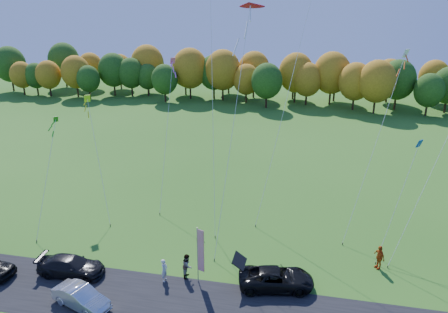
% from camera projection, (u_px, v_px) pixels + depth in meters
% --- Properties ---
extents(ground, '(160.00, 160.00, 0.00)m').
position_uv_depth(ground, '(207.00, 272.00, 32.33)').
color(ground, '#295F19').
extents(asphalt_strip, '(90.00, 6.00, 0.01)m').
position_uv_depth(asphalt_strip, '(192.00, 307.00, 28.65)').
color(asphalt_strip, black).
rests_on(asphalt_strip, ground).
extents(tree_line, '(116.00, 12.00, 10.00)m').
position_uv_depth(tree_line, '(277.00, 105.00, 82.89)').
color(tree_line, '#1E4711').
rests_on(tree_line, ground).
extents(black_suv, '(5.60, 3.36, 1.46)m').
position_uv_depth(black_suv, '(276.00, 278.00, 30.40)').
color(black_suv, black).
rests_on(black_suv, ground).
extents(silver_sedan, '(4.44, 2.75, 1.38)m').
position_uv_depth(silver_sedan, '(81.00, 297.00, 28.53)').
color(silver_sedan, silver).
rests_on(silver_sedan, ground).
extents(dark_truck_a, '(5.01, 2.28, 1.42)m').
position_uv_depth(dark_truck_a, '(71.00, 266.00, 31.85)').
color(dark_truck_a, black).
rests_on(dark_truck_a, ground).
extents(person_tailgate_a, '(0.49, 0.67, 1.72)m').
position_uv_depth(person_tailgate_a, '(164.00, 270.00, 31.12)').
color(person_tailgate_a, silver).
rests_on(person_tailgate_a, ground).
extents(person_tailgate_b, '(0.77, 0.95, 1.84)m').
position_uv_depth(person_tailgate_b, '(187.00, 266.00, 31.52)').
color(person_tailgate_b, gray).
rests_on(person_tailgate_b, ground).
extents(person_east, '(0.96, 1.18, 1.88)m').
position_uv_depth(person_east, '(379.00, 257.00, 32.53)').
color(person_east, '#C24812').
rests_on(person_east, ground).
extents(feather_flag, '(0.55, 0.24, 4.36)m').
position_uv_depth(feather_flag, '(200.00, 250.00, 30.29)').
color(feather_flag, '#999999').
rests_on(feather_flag, ground).
extents(kite_delta_blue, '(4.03, 10.10, 28.65)m').
position_uv_depth(kite_delta_blue, '(212.00, 61.00, 36.61)').
color(kite_delta_blue, '#4C3F33').
rests_on(kite_delta_blue, ground).
extents(kite_parafoil_orange, '(8.02, 11.71, 33.12)m').
position_uv_depth(kite_parafoil_orange, '(303.00, 32.00, 37.66)').
color(kite_parafoil_orange, '#4C3F33').
rests_on(kite_parafoil_orange, ground).
extents(kite_delta_red, '(2.25, 10.38, 19.87)m').
position_uv_depth(kite_delta_red, '(234.00, 118.00, 34.80)').
color(kite_delta_red, '#4C3F33').
rests_on(kite_delta_red, ground).
extents(kite_parafoil_rainbow, '(7.70, 8.52, 14.31)m').
position_uv_depth(kite_parafoil_rainbow, '(434.00, 166.00, 33.54)').
color(kite_parafoil_rainbow, '#4C3F33').
rests_on(kite_parafoil_rainbow, ground).
extents(kite_diamond_yellow, '(4.79, 6.33, 10.88)m').
position_uv_depth(kite_diamond_yellow, '(98.00, 159.00, 40.11)').
color(kite_diamond_yellow, '#4C3F33').
rests_on(kite_diamond_yellow, ground).
extents(kite_diamond_green, '(0.88, 5.91, 9.64)m').
position_uv_depth(kite_diamond_green, '(47.00, 174.00, 37.32)').
color(kite_diamond_green, '#4C3F33').
rests_on(kite_diamond_green, ground).
extents(kite_diamond_white, '(4.73, 7.44, 15.52)m').
position_uv_depth(kite_diamond_white, '(375.00, 147.00, 36.08)').
color(kite_diamond_white, '#4C3F33').
rests_on(kite_diamond_white, ground).
extents(kite_diamond_pink, '(1.51, 8.86, 13.82)m').
position_uv_depth(kite_diamond_pink, '(167.00, 133.00, 42.54)').
color(kite_diamond_pink, '#4C3F33').
rests_on(kite_diamond_pink, ground).
extents(kite_diamond_blue_low, '(2.91, 3.14, 9.63)m').
position_uv_depth(kite_diamond_blue_low, '(397.00, 204.00, 32.73)').
color(kite_diamond_blue_low, '#4C3F33').
rests_on(kite_diamond_blue_low, ground).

